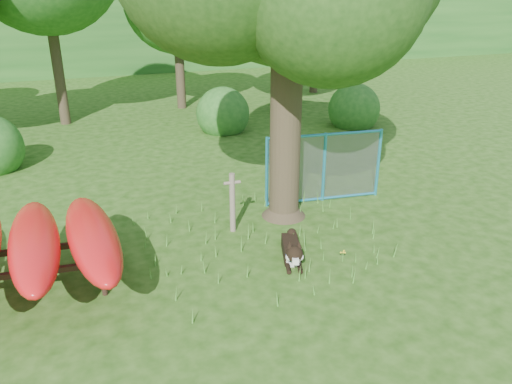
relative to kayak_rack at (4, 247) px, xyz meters
name	(u,v)px	position (x,y,z in m)	size (l,w,h in m)	color
ground	(270,271)	(4.10, -0.83, -0.86)	(80.00, 80.00, 0.00)	#1D430D
wooden_post	(232,201)	(4.00, 0.88, -0.21)	(0.33, 0.12, 1.23)	#6D5F51
kayak_rack	(4,247)	(0.00, 0.00, 0.00)	(3.52, 3.57, 1.13)	black
husky_dog	(292,251)	(4.61, -0.64, -0.66)	(0.63, 1.21, 0.56)	black
fence_section	(324,167)	(6.42, 1.62, -0.06)	(2.73, 0.41, 2.67)	#2994C2
wildflower_clump	(343,253)	(5.45, -0.98, -0.69)	(0.10, 0.08, 0.21)	#4C912F
bg_tree_c	(176,0)	(5.60, 12.17, 3.24)	(4.00, 4.00, 6.12)	#33291B
shrub_right	(353,126)	(10.60, 7.17, -0.86)	(1.80, 1.80, 1.80)	#205B1D
shrub_mid	(223,131)	(6.10, 8.17, -0.86)	(1.80, 1.80, 1.80)	#205B1D
wooded_hillside	(102,14)	(4.10, 27.17, 2.14)	(80.00, 12.00, 6.00)	#205B1D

